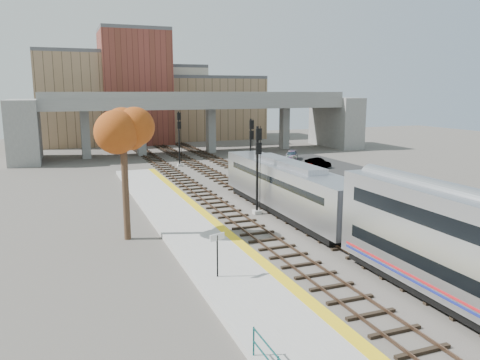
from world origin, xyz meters
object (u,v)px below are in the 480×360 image
object	(u,v)px
signal_mast_far	(179,139)
tree	(123,138)
car_b	(318,163)
car_c	(292,155)
signal_mast_near	(258,171)
car_a	(309,168)
signal_mast_mid	(251,153)
locomotive	(287,187)

from	to	relation	value
signal_mast_far	tree	bearing A→B (deg)	-110.29
car_b	car_c	size ratio (longest dim) A/B	0.86
signal_mast_near	car_a	bearing A→B (deg)	49.37
signal_mast_far	car_a	distance (m)	17.04
signal_mast_far	car_c	xyz separation A→B (m)	(16.29, 0.03, -2.89)
signal_mast_mid	signal_mast_far	xyz separation A→B (m)	(-4.10, 14.35, 0.15)
signal_mast_far	tree	distance (m)	30.56
tree	car_c	size ratio (longest dim) A/B	2.24
tree	car_a	distance (m)	30.89
tree	signal_mast_far	bearing A→B (deg)	69.71
car_a	car_c	bearing A→B (deg)	96.05
signal_mast_near	tree	xyz separation A→B (m)	(-10.54, -2.79, 3.29)
tree	car_b	world-z (taller)	tree
car_a	signal_mast_mid	bearing A→B (deg)	-133.46
signal_mast_near	tree	size ratio (longest dim) A/B	0.77
signal_mast_near	tree	distance (m)	11.38
signal_mast_far	car_b	bearing A→B (deg)	-23.85
car_c	tree	bearing A→B (deg)	-103.29
tree	signal_mast_mid	bearing A→B (deg)	44.04
locomotive	car_b	bearing A→B (deg)	53.82
signal_mast_near	car_b	distance (m)	24.84
signal_mast_mid	car_a	xyz separation A→B (m)	(9.34, 4.30, -2.79)
tree	car_b	bearing A→B (deg)	38.39
tree	car_c	bearing A→B (deg)	46.77
signal_mast_mid	car_c	distance (m)	19.04
signal_mast_near	signal_mast_mid	bearing A→B (deg)	70.17
signal_mast_mid	car_b	world-z (taller)	signal_mast_mid
signal_mast_near	car_b	xyz separation A→B (m)	(16.33, 18.50, -2.84)
car_c	signal_mast_near	bearing A→B (deg)	-92.38
locomotive	car_a	bearing A→B (deg)	55.71
signal_mast_far	signal_mast_near	bearing A→B (deg)	-90.00
signal_mast_far	tree	world-z (taller)	tree
car_a	car_b	bearing A→B (deg)	66.19
car_b	car_c	xyz separation A→B (m)	(-0.05, 7.24, 0.01)
signal_mast_far	locomotive	bearing A→B (deg)	-85.50
signal_mast_near	car_b	size ratio (longest dim) A/B	2.00
signal_mast_mid	tree	world-z (taller)	tree
car_c	car_b	bearing A→B (deg)	-59.70
signal_mast_near	car_b	world-z (taller)	signal_mast_near
car_b	tree	bearing A→B (deg)	-162.36
car_a	locomotive	bearing A→B (deg)	-102.49
signal_mast_near	car_a	xyz separation A→B (m)	(13.44, 15.67, -2.88)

